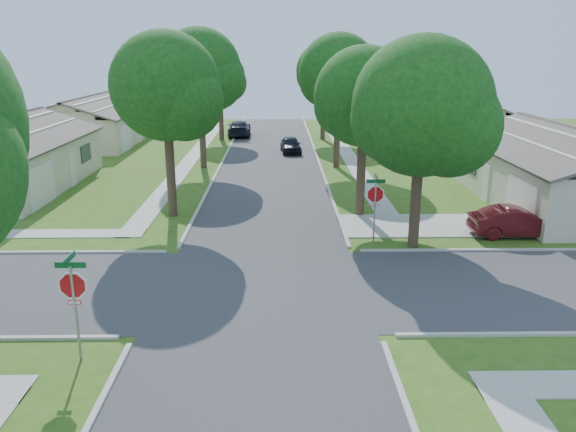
% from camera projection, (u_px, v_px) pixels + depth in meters
% --- Properties ---
extents(ground, '(100.00, 100.00, 0.00)m').
position_uv_depth(ground, '(261.00, 287.00, 19.66)').
color(ground, '#315417').
rests_on(ground, ground).
extents(road_ns, '(7.00, 100.00, 0.02)m').
position_uv_depth(road_ns, '(261.00, 287.00, 19.66)').
color(road_ns, '#333335').
rests_on(road_ns, ground).
extents(sidewalk_ne, '(1.20, 40.00, 0.04)m').
position_uv_depth(sidewalk_ne, '(348.00, 154.00, 44.67)').
color(sidewalk_ne, '#9E9B91').
rests_on(sidewalk_ne, ground).
extents(sidewalk_nw, '(1.20, 40.00, 0.04)m').
position_uv_depth(sidewalk_nw, '(194.00, 155.00, 44.49)').
color(sidewalk_nw, '#9E9B91').
rests_on(sidewalk_nw, ground).
extents(driveway, '(8.80, 3.60, 0.05)m').
position_uv_depth(driveway, '(432.00, 225.00, 26.58)').
color(driveway, '#9E9B91').
rests_on(driveway, ground).
extents(stop_sign_sw, '(1.05, 0.80, 2.98)m').
position_uv_depth(stop_sign_sw, '(73.00, 290.00, 14.51)').
color(stop_sign_sw, gray).
rests_on(stop_sign_sw, ground).
extents(stop_sign_ne, '(1.05, 0.80, 2.98)m').
position_uv_depth(stop_sign_ne, '(375.00, 197.00, 23.66)').
color(stop_sign_ne, gray).
rests_on(stop_sign_ne, ground).
extents(tree_e_near, '(4.97, 4.80, 8.28)m').
position_uv_depth(tree_e_near, '(365.00, 101.00, 26.76)').
color(tree_e_near, '#38281C').
rests_on(tree_e_near, ground).
extents(tree_e_mid, '(5.59, 5.40, 9.21)m').
position_uv_depth(tree_e_mid, '(339.00, 77.00, 38.10)').
color(tree_e_mid, '#38281C').
rests_on(tree_e_mid, ground).
extents(tree_e_far, '(5.17, 5.00, 8.72)m').
position_uv_depth(tree_e_far, '(324.00, 73.00, 50.64)').
color(tree_e_far, '#38281C').
rests_on(tree_e_far, ground).
extents(tree_w_near, '(5.38, 5.20, 8.97)m').
position_uv_depth(tree_w_near, '(167.00, 91.00, 26.49)').
color(tree_w_near, '#38281C').
rests_on(tree_w_near, ground).
extents(tree_w_mid, '(5.80, 5.60, 9.56)m').
position_uv_depth(tree_w_mid, '(201.00, 73.00, 37.89)').
color(tree_w_mid, '#38281C').
rests_on(tree_w_mid, ground).
extents(tree_w_far, '(4.76, 4.60, 8.04)m').
position_uv_depth(tree_w_far, '(220.00, 79.00, 50.63)').
color(tree_w_far, '#38281C').
rests_on(tree_w_far, ground).
extents(tree_ne_corner, '(5.80, 5.60, 8.66)m').
position_uv_depth(tree_ne_corner, '(423.00, 113.00, 22.20)').
color(tree_ne_corner, '#38281C').
rests_on(tree_ne_corner, ground).
extents(house_ne_near, '(8.42, 13.60, 4.23)m').
position_uv_depth(house_ne_near, '(566.00, 176.00, 30.01)').
color(house_ne_near, beige).
rests_on(house_ne_near, ground).
extents(house_ne_far, '(8.42, 13.60, 4.23)m').
position_uv_depth(house_ne_far, '(461.00, 130.00, 47.27)').
color(house_ne_far, beige).
rests_on(house_ne_far, ground).
extents(house_nw_near, '(8.42, 13.60, 4.23)m').
position_uv_depth(house_nw_near, '(0.00, 163.00, 33.37)').
color(house_nw_near, beige).
rests_on(house_nw_near, ground).
extents(house_nw_far, '(8.42, 13.60, 4.23)m').
position_uv_depth(house_nw_far, '(91.00, 126.00, 49.67)').
color(house_nw_far, beige).
rests_on(house_nw_far, ground).
extents(car_driveway, '(4.04, 1.44, 1.33)m').
position_uv_depth(car_driveway, '(516.00, 222.00, 24.91)').
color(car_driveway, '#4A0F12').
rests_on(car_driveway, ground).
extents(car_curb_east, '(1.82, 3.90, 1.29)m').
position_uv_depth(car_curb_east, '(291.00, 145.00, 45.36)').
color(car_curb_east, black).
rests_on(car_curb_east, ground).
extents(car_curb_west, '(2.24, 5.24, 1.50)m').
position_uv_depth(car_curb_west, '(239.00, 128.00, 54.15)').
color(car_curb_west, black).
rests_on(car_curb_west, ground).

